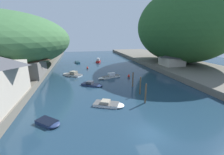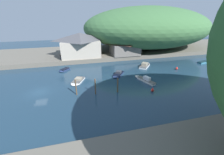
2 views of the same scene
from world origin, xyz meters
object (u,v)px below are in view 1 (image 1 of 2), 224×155
(boat_moored_right, at_px, (92,84))
(boat_small_dinghy, at_px, (109,104))
(channel_buoy_far, at_px, (129,76))
(boat_near_quay, at_px, (49,123))
(boat_open_rowboat, at_px, (72,74))
(boat_red_skiff, at_px, (77,62))
(right_bank_cottage, at_px, (172,59))
(person_on_quay, at_px, (21,86))
(boat_white_cruiser, at_px, (109,76))
(boathouse_shed, at_px, (25,64))
(boat_far_upstream, at_px, (98,61))
(channel_buoy_near, at_px, (87,68))

(boat_moored_right, xyz_separation_m, boat_small_dinghy, (1.69, -10.65, -0.03))
(channel_buoy_far, bearing_deg, boat_near_quay, -132.35)
(boat_small_dinghy, xyz_separation_m, boat_open_rowboat, (-6.41, 20.73, 0.14))
(boat_red_skiff, relative_size, boat_moored_right, 1.03)
(right_bank_cottage, height_order, person_on_quay, right_bank_cottage)
(right_bank_cottage, distance_m, person_on_quay, 42.95)
(boat_open_rowboat, bearing_deg, right_bank_cottage, -48.05)
(boat_white_cruiser, xyz_separation_m, boat_open_rowboat, (-9.71, 4.75, -0.00))
(boathouse_shed, height_order, boat_red_skiff, boathouse_shed)
(boat_red_skiff, relative_size, boat_white_cruiser, 0.81)
(boat_moored_right, relative_size, boat_far_upstream, 1.05)
(boat_white_cruiser, distance_m, channel_buoy_far, 5.36)
(right_bank_cottage, height_order, boat_moored_right, right_bank_cottage)
(boathouse_shed, bearing_deg, boat_moored_right, -24.10)
(boat_white_cruiser, height_order, channel_buoy_near, boat_white_cruiser)
(boat_moored_right, xyz_separation_m, person_on_quay, (-12.89, -4.39, 2.08))
(channel_buoy_near, bearing_deg, boat_white_cruiser, -68.76)
(boat_near_quay, height_order, person_on_quay, person_on_quay)
(boat_white_cruiser, bearing_deg, boat_open_rowboat, 43.90)
(boat_open_rowboat, bearing_deg, boat_red_skiff, 36.36)
(boat_white_cruiser, relative_size, boat_open_rowboat, 1.09)
(channel_buoy_near, bearing_deg, right_bank_cottage, -14.32)
(right_bank_cottage, relative_size, person_on_quay, 4.02)
(boat_moored_right, xyz_separation_m, boat_far_upstream, (5.54, 30.05, 0.25))
(boat_open_rowboat, bearing_deg, boat_far_upstream, 13.23)
(boat_moored_right, height_order, boat_far_upstream, boat_far_upstream)
(right_bank_cottage, distance_m, boat_far_upstream, 29.06)
(boat_moored_right, bearing_deg, boathouse_shed, -79.04)
(boat_open_rowboat, height_order, person_on_quay, person_on_quay)
(boat_open_rowboat, xyz_separation_m, channel_buoy_near, (4.84, 7.77, -0.02))
(boat_small_dinghy, height_order, channel_buoy_near, channel_buoy_near)
(boat_small_dinghy, bearing_deg, boathouse_shed, -110.33)
(right_bank_cottage, relative_size, channel_buoy_near, 6.89)
(boat_open_rowboat, bearing_deg, boat_moored_right, -114.47)
(person_on_quay, bearing_deg, boat_small_dinghy, -103.37)
(boat_near_quay, distance_m, person_on_quay, 11.68)
(boat_white_cruiser, distance_m, boat_near_quay, 22.82)
(boat_small_dinghy, xyz_separation_m, channel_buoy_far, (8.62, 15.33, 0.13))
(boat_red_skiff, distance_m, channel_buoy_near, 13.48)
(boat_open_rowboat, relative_size, channel_buoy_near, 6.04)
(right_bank_cottage, distance_m, boat_small_dinghy, 33.58)
(right_bank_cottage, bearing_deg, boathouse_shed, -174.50)
(boathouse_shed, distance_m, boat_small_dinghy, 24.69)
(right_bank_cottage, distance_m, boat_white_cruiser, 23.14)
(boat_moored_right, relative_size, channel_buoy_near, 5.19)
(boat_small_dinghy, bearing_deg, boat_moored_right, -145.45)
(boat_small_dinghy, distance_m, channel_buoy_far, 17.58)
(boathouse_shed, bearing_deg, boat_red_skiff, 63.41)
(boat_white_cruiser, bearing_deg, boat_moored_right, 116.88)
(boat_moored_right, height_order, boat_white_cruiser, boat_white_cruiser)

